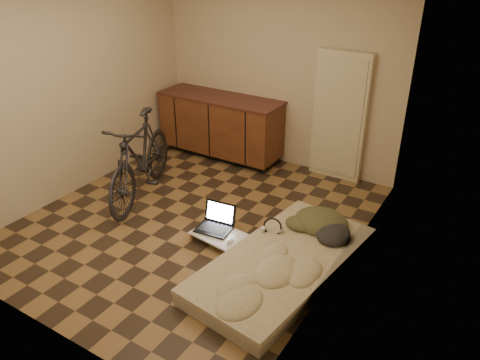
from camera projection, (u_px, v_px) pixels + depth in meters
The scene contains 10 objects.
room_shell at pixel (189, 113), 4.83m from camera, with size 3.50×4.00×2.60m.
cabinets at pixel (221, 126), 6.85m from camera, with size 1.84×0.62×0.91m.
appliance_panel at pixel (340, 117), 6.06m from camera, with size 0.70×0.10×1.70m, color beige.
bicycle at pixel (140, 154), 5.67m from camera, with size 0.53×1.81×1.17m, color black.
futon at pixel (283, 264), 4.55m from camera, with size 1.24×2.15×0.18m.
clothing_pile at pixel (324, 219), 4.89m from camera, with size 0.62×0.52×0.25m, color #424427, non-canonical shape.
headphones at pixel (273, 226), 4.86m from camera, with size 0.22×0.20×0.15m, color black, non-canonical shape.
lap_desk at pixel (221, 235), 4.99m from camera, with size 0.64×0.46×0.10m.
laptop at pixel (216, 223), 5.08m from camera, with size 0.40×0.37×0.25m.
mouse at pixel (230, 241), 4.85m from camera, with size 0.06×0.09×0.03m, color white.
Camera 1 is at (2.86, -3.65, 2.90)m, focal length 35.00 mm.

